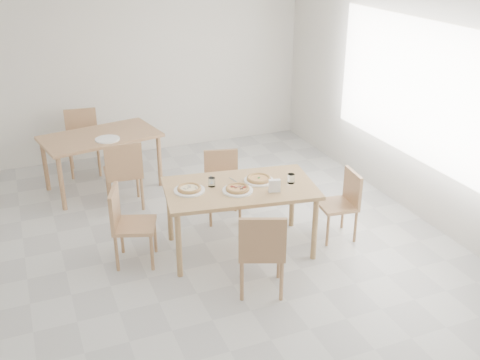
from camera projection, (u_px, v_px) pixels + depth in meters
name	position (u px, v px, depth m)	size (l,w,h in m)	color
room	(420.00, 91.00, 6.43)	(7.28, 7.00, 7.00)	beige
main_table	(240.00, 193.00, 5.88)	(1.68, 1.11, 0.75)	tan
chair_south	(262.00, 248.00, 5.19)	(0.56, 0.56, 0.87)	tan
chair_north	(222.00, 180.00, 6.67)	(0.49, 0.49, 0.82)	tan
chair_west	(127.00, 220.00, 5.72)	(0.53, 0.53, 0.84)	tan
chair_east	(343.00, 200.00, 6.23)	(0.43, 0.43, 0.78)	tan
plate_margherita	(259.00, 180.00, 5.97)	(0.32, 0.32, 0.02)	white
plate_mushroom	(189.00, 190.00, 5.74)	(0.32, 0.32, 0.02)	white
plate_pepperoni	(238.00, 190.00, 5.74)	(0.31, 0.31, 0.02)	white
pizza_margherita	(259.00, 178.00, 5.96)	(0.34, 0.34, 0.03)	tan
pizza_mushroom	(189.00, 188.00, 5.73)	(0.29, 0.29, 0.03)	tan
pizza_pepperoni	(238.00, 188.00, 5.73)	(0.30, 0.30, 0.03)	tan
tumbler_a	(212.00, 182.00, 5.83)	(0.07, 0.07, 0.10)	white
tumbler_b	(291.00, 179.00, 5.91)	(0.08, 0.08, 0.10)	white
napkin_holder	(275.00, 186.00, 5.69)	(0.14, 0.09, 0.14)	silver
fork_a	(211.00, 179.00, 6.00)	(0.02, 0.20, 0.01)	silver
fork_b	(234.00, 181.00, 5.98)	(0.02, 0.18, 0.01)	silver
second_table	(100.00, 141.00, 7.33)	(1.60, 1.10, 0.75)	tan
chair_back_s	(124.00, 170.00, 6.83)	(0.47, 0.47, 0.90)	tan
chair_back_n	(82.00, 137.00, 7.94)	(0.49, 0.49, 0.89)	tan
plate_empty	(107.00, 139.00, 7.13)	(0.31, 0.31, 0.02)	white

